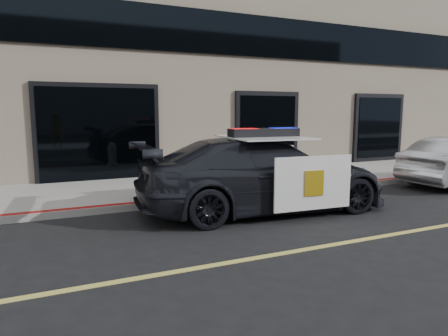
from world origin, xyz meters
name	(u,v)px	position (x,y,z in m)	size (l,w,h in m)	color
ground	(239,261)	(0.00, 0.00, 0.00)	(120.00, 120.00, 0.00)	black
sidewalk_n	(150,190)	(0.00, 5.25, 0.07)	(60.00, 3.50, 0.15)	gray
building_n	(110,1)	(0.00, 10.50, 6.00)	(60.00, 7.00, 12.00)	#756856
police_car	(263,174)	(1.76, 2.40, 0.79)	(2.94, 5.66, 1.75)	black
fire_hydrant	(151,179)	(-0.25, 4.05, 0.55)	(0.39, 0.54, 0.86)	beige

